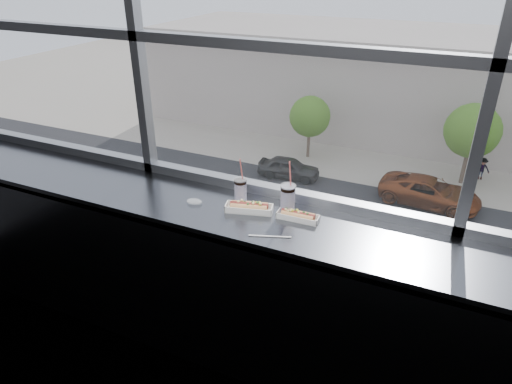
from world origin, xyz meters
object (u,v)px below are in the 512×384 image
at_px(loose_straw, 270,236).
at_px(wrapper, 194,201).
at_px(car_far_a, 289,165).
at_px(car_near_b, 230,218).
at_px(hotdog_tray_left, 249,207).
at_px(tree_center, 472,131).
at_px(car_near_c, 431,264).
at_px(tree_left, 310,117).
at_px(hotdog_tray_right, 298,216).
at_px(soda_cup_left, 241,190).
at_px(pedestrian_c, 482,167).
at_px(car_near_a, 132,193).
at_px(soda_cup_right, 288,198).
at_px(car_far_b, 430,188).

xyz_separation_m(loose_straw, wrapper, (-0.56, 0.15, 0.01)).
xyz_separation_m(car_far_a, car_near_b, (-0.28, -8.00, 0.08)).
xyz_separation_m(hotdog_tray_left, tree_center, (2.13, 28.25, -8.46)).
relative_size(car_near_c, tree_left, 1.45).
xyz_separation_m(hotdog_tray_right, wrapper, (-0.64, -0.08, -0.01)).
relative_size(soda_cup_left, car_near_c, 0.04).
relative_size(pedestrian_c, tree_left, 0.39).
xyz_separation_m(car_near_a, tree_center, (17.42, 12.00, 2.46)).
xyz_separation_m(wrapper, tree_left, (-8.20, 28.30, -8.96)).
height_order(loose_straw, car_near_c, loose_straw).
height_order(hotdog_tray_right, tree_center, hotdog_tray_right).
height_order(soda_cup_right, car_near_b, soda_cup_right).
xyz_separation_m(soda_cup_left, car_near_a, (-15.20, 16.17, -10.99)).
bearing_deg(car_far_a, soda_cup_right, -165.49).
distance_m(soda_cup_right, loose_straw, 0.30).
bearing_deg(tree_center, loose_straw, -93.85).
xyz_separation_m(car_far_a, tree_left, (0.02, 4.00, 2.15)).
bearing_deg(wrapper, car_near_c, 84.36).
distance_m(soda_cup_left, loose_straw, 0.43).
bearing_deg(soda_cup_right, hotdog_tray_right, -30.52).
distance_m(soda_cup_left, tree_left, 30.77).
relative_size(hotdog_tray_left, tree_center, 0.05).
bearing_deg(wrapper, car_far_a, 108.69).
bearing_deg(car_far_b, car_far_a, 95.93).
height_order(car_far_b, pedestrian_c, car_far_b).
distance_m(hotdog_tray_left, pedestrian_c, 31.60).
bearing_deg(wrapper, loose_straw, -15.36).
relative_size(soda_cup_right, tree_left, 0.07).
relative_size(loose_straw, car_far_a, 0.04).
relative_size(hotdog_tray_right, soda_cup_right, 0.73).
bearing_deg(hotdog_tray_left, car_near_c, 70.37).
distance_m(wrapper, car_near_c, 19.69).
bearing_deg(tree_center, car_near_a, -145.44).
bearing_deg(car_near_c, loose_straw, 179.22).
distance_m(soda_cup_right, car_near_a, 24.95).
height_order(soda_cup_right, pedestrian_c, soda_cup_right).
distance_m(hotdog_tray_right, loose_straw, 0.25).
bearing_deg(loose_straw, car_far_a, 90.12).
relative_size(soda_cup_right, pedestrian_c, 0.18).
relative_size(wrapper, car_near_a, 0.01).
xyz_separation_m(soda_cup_right, wrapper, (-0.55, -0.13, -0.09)).
bearing_deg(car_near_c, soda_cup_left, 178.06).
bearing_deg(car_far_a, loose_straw, -165.68).
bearing_deg(pedestrian_c, tree_center, -135.32).
bearing_deg(car_far_a, car_near_c, -134.57).
height_order(soda_cup_left, car_far_a, soda_cup_left).
distance_m(hotdog_tray_left, wrapper, 0.35).
bearing_deg(car_far_b, wrapper, -175.93).
relative_size(soda_cup_left, car_near_b, 0.05).
xyz_separation_m(hotdog_tray_left, loose_straw, (0.22, -0.20, -0.02)).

